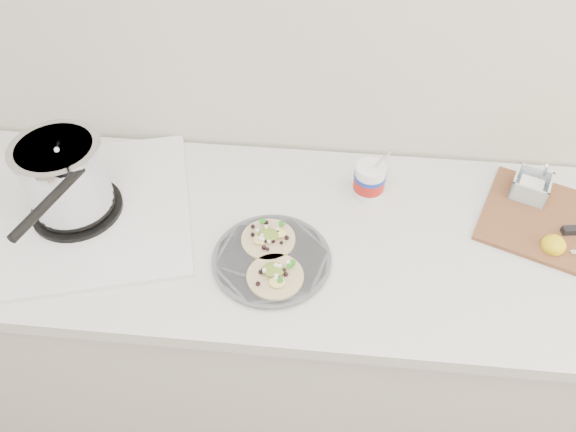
# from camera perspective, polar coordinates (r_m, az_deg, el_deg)

# --- Properties ---
(counter) EXTENTS (2.44, 0.66, 0.90)m
(counter) POSITION_cam_1_polar(r_m,az_deg,el_deg) (1.80, 2.16, -10.88)
(counter) COLOR silver
(counter) RESTS_ON ground
(stove) EXTENTS (0.69, 0.66, 0.27)m
(stove) POSITION_cam_1_polar(r_m,az_deg,el_deg) (1.52, -21.27, 2.57)
(stove) COLOR silver
(stove) RESTS_ON counter
(taco_plate) EXTENTS (0.29, 0.29, 0.04)m
(taco_plate) POSITION_cam_1_polar(r_m,az_deg,el_deg) (1.36, -1.68, -4.20)
(taco_plate) COLOR #54555B
(taco_plate) RESTS_ON counter
(tub) EXTENTS (0.09, 0.09, 0.19)m
(tub) POSITION_cam_1_polar(r_m,az_deg,el_deg) (1.50, 8.44, 3.90)
(tub) COLOR white
(tub) RESTS_ON counter
(cutboard) EXTENTS (0.51, 0.44, 0.07)m
(cutboard) POSITION_cam_1_polar(r_m,az_deg,el_deg) (1.61, 26.65, -0.54)
(cutboard) COLOR brown
(cutboard) RESTS_ON counter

